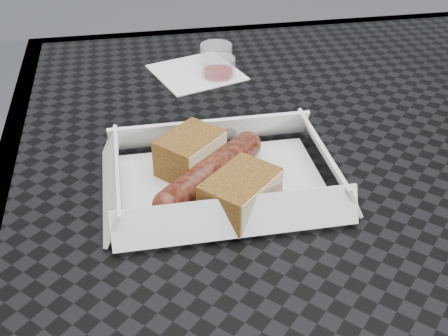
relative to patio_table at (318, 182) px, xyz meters
name	(u,v)px	position (x,y,z in m)	size (l,w,h in m)	color
patio_table	(318,182)	(0.00, 0.00, 0.00)	(0.80, 0.80, 0.74)	black
food_tray	(222,184)	(-0.15, -0.09, 0.08)	(0.22, 0.15, 0.00)	white
bratwurst	(211,173)	(-0.16, -0.09, 0.10)	(0.13, 0.13, 0.03)	maroon
bread_near	(190,153)	(-0.18, -0.05, 0.10)	(0.07, 0.05, 0.04)	brown
bread_far	(240,193)	(-0.14, -0.14, 0.10)	(0.08, 0.05, 0.04)	brown
veg_garnish	(283,203)	(-0.09, -0.13, 0.08)	(0.03, 0.03, 0.00)	#FB3D0A
napkin	(196,72)	(-0.13, 0.21, 0.08)	(0.12, 0.12, 0.00)	white
condiment_cup_sauce	(218,68)	(-0.10, 0.19, 0.09)	(0.05, 0.05, 0.03)	maroon
condiment_cup_empty	(216,54)	(-0.10, 0.24, 0.09)	(0.05, 0.05, 0.03)	silver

